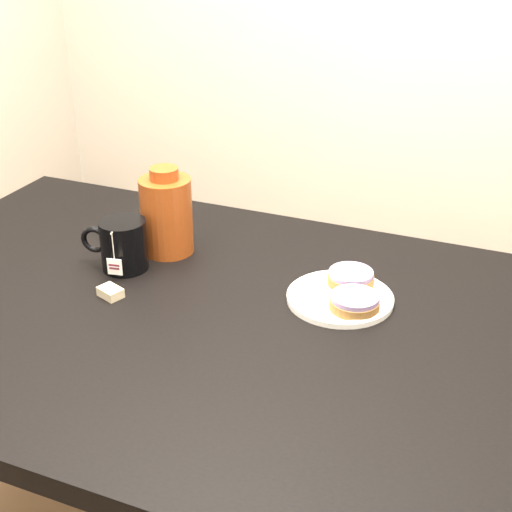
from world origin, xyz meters
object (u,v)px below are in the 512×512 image
Objects in this scene: bagel_front at (355,302)px; mug at (123,244)px; plate at (340,297)px; bagel_package at (167,214)px; teabag_pouch at (111,292)px; table at (207,348)px; bagel_back at (351,278)px.

mug is at bearing -179.11° from bagel_front.
bagel_front is 0.48m from mug.
bagel_package is (-0.39, 0.06, 0.08)m from plate.
teabag_pouch is 0.24× the size of bagel_package.
bagel_package is at bearing 171.22° from plate.
teabag_pouch reaches higher than plate.
bagel_front is at bearing -9.17° from mug.
mug is 0.12m from teabag_pouch.
bagel_package is (-0.18, 0.19, 0.17)m from table.
table is 7.09× the size of plate.
plate is 0.05m from bagel_back.
plate is (0.22, 0.13, 0.09)m from table.
mug reaches higher than table.
bagel_package reaches higher than bagel_back.
mug is at bearing 159.16° from table.
table is at bearing -159.87° from bagel_front.
plate is 0.44m from mug.
bagel_front is at bearing 14.83° from teabag_pouch.
bagel_back and bagel_front have the same top height.
bagel_package is at bearing 178.51° from bagel_back.
teabag_pouch is (-0.40, -0.15, 0.00)m from plate.
mug reaches higher than bagel_back.
plate is 0.41m from bagel_package.
mug is 0.78× the size of bagel_package.
table is at bearing -46.35° from bagel_package.
table is at bearing -141.35° from bagel_back.
teabag_pouch is at bearing -153.79° from bagel_back.
table is 0.31m from bagel_package.
bagel_back is (0.22, 0.18, 0.11)m from table.
mug is (-0.47, -0.01, 0.03)m from bagel_front.
plate is at bearing 136.93° from bagel_front.
teabag_pouch is at bearing -165.17° from bagel_front.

